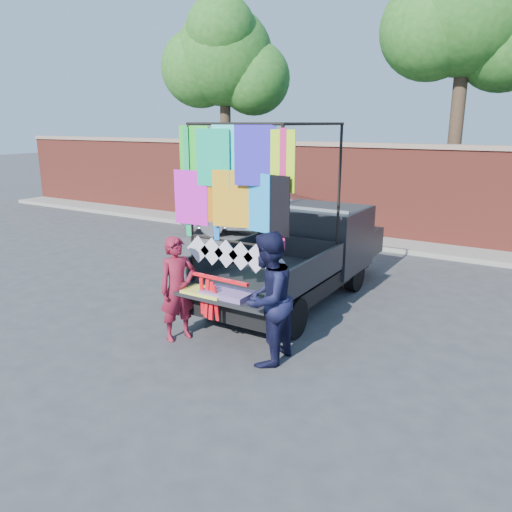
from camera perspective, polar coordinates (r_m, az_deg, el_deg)
The scene contains 10 objects.
ground at distance 7.93m, azimuth 1.39°, elevation -8.29°, with size 90.00×90.00×0.00m, color #38383A.
brick_wall at distance 13.91m, azimuth 16.24°, elevation 6.95°, with size 30.00×0.45×2.61m.
curb at distance 13.47m, azimuth 15.04°, elevation 1.30°, with size 30.00×1.20×0.12m, color gray.
tree_left at distance 17.73m, azimuth -3.72°, elevation 21.40°, with size 4.20×3.30×7.05m.
tree_mid at distance 14.88m, azimuth 23.00°, elevation 23.84°, with size 4.20×3.30×7.73m.
pickup_truck at distance 9.37m, azimuth 5.90°, elevation 0.47°, with size 1.98×4.99×3.14m.
sedan at distance 14.51m, azimuth 0.80°, elevation 5.55°, with size 1.58×4.54×1.50m, color #B9BCC1.
woman at distance 7.41m, azimuth -8.94°, elevation -3.72°, with size 0.57×0.37×1.56m, color maroon.
man at distance 6.56m, azimuth 1.29°, elevation -4.94°, with size 0.87×0.68×1.79m, color black.
streamer_bundle at distance 7.00m, azimuth -4.89°, elevation -4.03°, with size 0.95×0.09×0.65m.
Camera 1 is at (3.65, -6.30, 3.13)m, focal length 35.00 mm.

